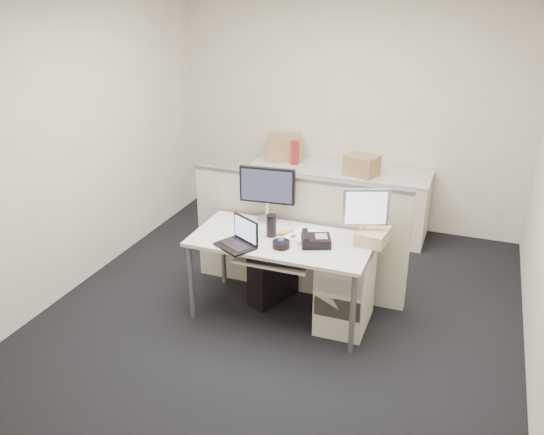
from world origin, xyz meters
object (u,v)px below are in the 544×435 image
at_px(desk, 282,246).
at_px(desk_phone, 316,241).
at_px(monitor_main, 267,194).
at_px(laptop, 235,234).

xyz_separation_m(desk, desk_phone, (0.30, -0.02, 0.10)).
relative_size(desk, monitor_main, 3.03).
bearing_deg(desk_phone, desk, 155.60).
relative_size(desk, desk_phone, 6.41).
height_order(monitor_main, desk_phone, monitor_main).
height_order(desk, monitor_main, monitor_main).
distance_m(laptop, desk_phone, 0.66).
bearing_deg(laptop, monitor_main, 114.66).
bearing_deg(monitor_main, desk, -57.51).
distance_m(monitor_main, laptop, 0.62).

